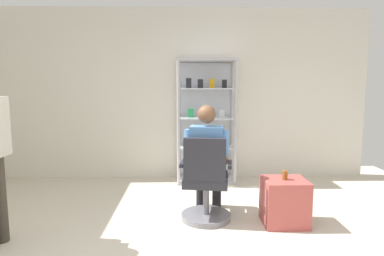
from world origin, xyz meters
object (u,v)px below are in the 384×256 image
Objects in this scene: tea_glass at (285,175)px; storage_crate at (284,202)px; display_cabinet_main at (206,120)px; seated_shopkeeper at (207,155)px; office_chair at (206,187)px.

storage_crate is at bearing 20.92° from tea_glass.
tea_glass reaches higher than storage_crate.
display_cabinet_main is 1.47× the size of seated_shopkeeper.
display_cabinet_main reaches higher than storage_crate.
tea_glass is at bearing -6.43° from office_chair.
seated_shopkeeper is at bearing -93.24° from display_cabinet_main.
office_chair is (-0.11, -1.60, -0.57)m from display_cabinet_main.
display_cabinet_main is 1.89m from tea_glass.
storage_crate is 0.30m from tea_glass.
seated_shopkeeper is at bearing 162.92° from storage_crate.
seated_shopkeeper is (-0.08, -1.44, -0.25)m from display_cabinet_main.
display_cabinet_main is 3.83× the size of storage_crate.
office_chair is 9.71× the size of tea_glass.
storage_crate is at bearing -66.22° from display_cabinet_main.
office_chair is 0.74× the size of seated_shopkeeper.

